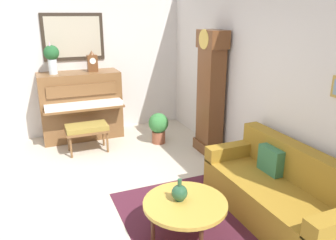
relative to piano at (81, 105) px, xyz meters
The scene contains 13 objects.
ground_plane 2.35m from the piano, ahead, with size 6.40×6.00×0.10m, color beige.
wall_left 0.90m from the piano, 144.01° to the right, with size 0.13×4.90×2.80m.
wall_back 3.19m from the piano, 43.48° to the left, with size 5.30×0.13×2.80m.
area_rug 3.45m from the piano, 12.27° to the left, with size 2.10×1.50×0.01m, color #4C1E2D.
piano is the anchor object (origin of this frame).
piano_bench 0.77m from the piano, ahead, with size 0.42×0.70×0.48m.
grandfather_clock 2.43m from the piano, 51.23° to the left, with size 0.52×0.34×2.03m.
couch 3.90m from the piano, 25.32° to the left, with size 1.90×0.80×0.84m.
coffee_table 3.44m from the piano, ahead, with size 0.88×0.88×0.40m.
mantel_clock 0.83m from the piano, 89.39° to the left, with size 0.13×0.18×0.38m.
flower_vase 1.02m from the piano, 89.69° to the right, with size 0.26×0.26×0.58m.
green_jug 3.37m from the piano, ahead, with size 0.17×0.17×0.24m.
potted_plant 1.51m from the piano, 55.89° to the left, with size 0.36×0.36×0.56m.
Camera 1 is at (3.83, -0.51, 2.26)m, focal length 35.09 mm.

